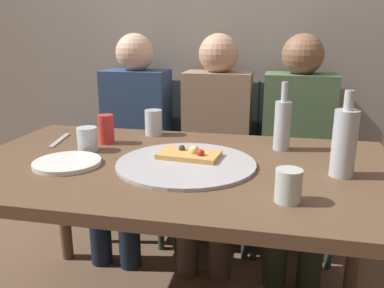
% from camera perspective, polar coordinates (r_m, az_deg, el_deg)
% --- Properties ---
extents(back_wall, '(6.00, 0.10, 2.60)m').
position_cam_1_polar(back_wall, '(2.37, 4.31, 18.95)').
color(back_wall, gray).
rests_on(back_wall, ground_plane).
extents(dining_table, '(1.56, 0.90, 0.72)m').
position_cam_1_polar(dining_table, '(1.44, -2.03, -5.52)').
color(dining_table, brown).
rests_on(dining_table, ground_plane).
extents(pizza_tray, '(0.49, 0.49, 0.01)m').
position_cam_1_polar(pizza_tray, '(1.39, -0.87, -2.85)').
color(pizza_tray, '#ADADB2').
rests_on(pizza_tray, dining_table).
extents(pizza_slice_last, '(0.23, 0.15, 0.05)m').
position_cam_1_polar(pizza_slice_last, '(1.44, -0.33, -1.49)').
color(pizza_slice_last, tan).
rests_on(pizza_slice_last, pizza_tray).
extents(wine_bottle, '(0.07, 0.07, 0.27)m').
position_cam_1_polar(wine_bottle, '(1.59, 13.00, 2.83)').
color(wine_bottle, '#B2BCC1').
rests_on(wine_bottle, dining_table).
extents(beer_bottle, '(0.08, 0.08, 0.28)m').
position_cam_1_polar(beer_bottle, '(1.35, 21.24, 0.27)').
color(beer_bottle, '#B2BCC1').
rests_on(beer_bottle, dining_table).
extents(tumbler_near, '(0.08, 0.08, 0.12)m').
position_cam_1_polar(tumbler_near, '(1.80, -5.60, 3.12)').
color(tumbler_near, silver).
rests_on(tumbler_near, dining_table).
extents(tumbler_far, '(0.08, 0.08, 0.09)m').
position_cam_1_polar(tumbler_far, '(1.60, -14.95, 0.70)').
color(tumbler_far, silver).
rests_on(tumbler_far, dining_table).
extents(wine_glass, '(0.07, 0.07, 0.09)m').
position_cam_1_polar(wine_glass, '(1.12, 13.82, -5.90)').
color(wine_glass, '#B7C6BC').
rests_on(wine_glass, dining_table).
extents(soda_can, '(0.07, 0.07, 0.12)m').
position_cam_1_polar(soda_can, '(1.69, -12.36, 2.13)').
color(soda_can, red).
rests_on(soda_can, dining_table).
extents(plate_stack, '(0.24, 0.24, 0.02)m').
position_cam_1_polar(plate_stack, '(1.46, -17.66, -2.62)').
color(plate_stack, white).
rests_on(plate_stack, dining_table).
extents(table_knife, '(0.06, 0.22, 0.01)m').
position_cam_1_polar(table_knife, '(1.80, -18.64, 0.53)').
color(table_knife, '#B7B7BC').
rests_on(table_knife, dining_table).
extents(chair_left, '(0.44, 0.44, 0.90)m').
position_cam_1_polar(chair_left, '(2.38, -7.29, -0.30)').
color(chair_left, '#2D3833').
rests_on(chair_left, ground_plane).
extents(chair_middle, '(0.44, 0.44, 0.90)m').
position_cam_1_polar(chair_middle, '(2.27, 3.85, -0.99)').
color(chair_middle, '#2D3833').
rests_on(chair_middle, ground_plane).
extents(chair_right, '(0.44, 0.44, 0.90)m').
position_cam_1_polar(chair_right, '(2.26, 14.66, -1.62)').
color(chair_right, '#2D3833').
rests_on(chair_right, ground_plane).
extents(guest_in_sweater, '(0.36, 0.56, 1.17)m').
position_cam_1_polar(guest_in_sweater, '(2.21, -8.69, 1.81)').
color(guest_in_sweater, navy).
rests_on(guest_in_sweater, ground_plane).
extents(guest_in_beanie, '(0.36, 0.56, 1.17)m').
position_cam_1_polar(guest_in_beanie, '(2.09, 3.31, 1.18)').
color(guest_in_beanie, '#937A60').
rests_on(guest_in_beanie, ground_plane).
extents(guest_by_wall, '(0.36, 0.56, 1.17)m').
position_cam_1_polar(guest_by_wall, '(2.07, 15.05, 0.51)').
color(guest_by_wall, '#4C6B47').
rests_on(guest_by_wall, ground_plane).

